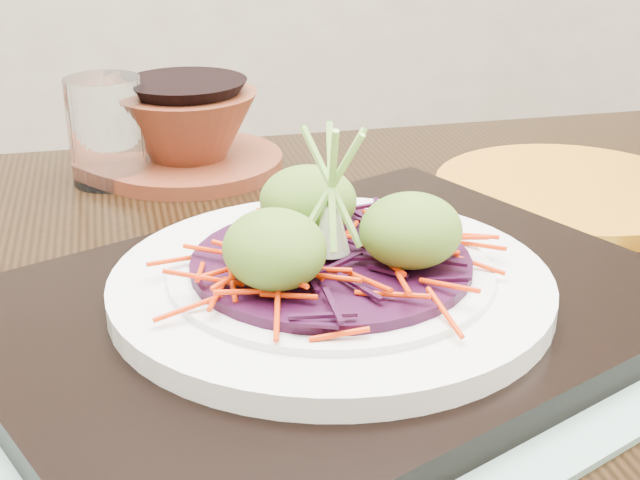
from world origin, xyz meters
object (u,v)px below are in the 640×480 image
object	(u,v)px
serving_tray	(331,309)
yellow_plate	(570,191)
white_plate	(331,283)
terracotta_bowl_set	(188,135)
water_glass	(106,131)
dining_table	(313,448)

from	to	relation	value
serving_tray	yellow_plate	xyz separation A→B (m)	(0.26, 0.15, -0.01)
serving_tray	white_plate	distance (m)	0.02
serving_tray	terracotta_bowl_set	bearing A→B (deg)	76.00
serving_tray	water_glass	size ratio (longest dim) A/B	4.37
serving_tray	terracotta_bowl_set	distance (m)	0.33
white_plate	water_glass	distance (m)	0.33
water_glass	yellow_plate	size ratio (longest dim) A/B	0.41
water_glass	terracotta_bowl_set	world-z (taller)	water_glass
serving_tray	water_glass	bearing A→B (deg)	88.79
terracotta_bowl_set	yellow_plate	world-z (taller)	terracotta_bowl_set
yellow_plate	water_glass	bearing A→B (deg)	154.84
dining_table	yellow_plate	bearing A→B (deg)	31.27
yellow_plate	white_plate	bearing A→B (deg)	-151.01
white_plate	yellow_plate	size ratio (longest dim) A/B	1.17
yellow_plate	dining_table	bearing A→B (deg)	-154.17
white_plate	dining_table	bearing A→B (deg)	112.50
terracotta_bowl_set	yellow_plate	bearing A→B (deg)	-32.03
water_glass	white_plate	bearing A→B (deg)	-73.27
dining_table	white_plate	distance (m)	0.13
water_glass	serving_tray	bearing A→B (deg)	-73.27
dining_table	water_glass	world-z (taller)	water_glass
white_plate	terracotta_bowl_set	bearing A→B (deg)	93.94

